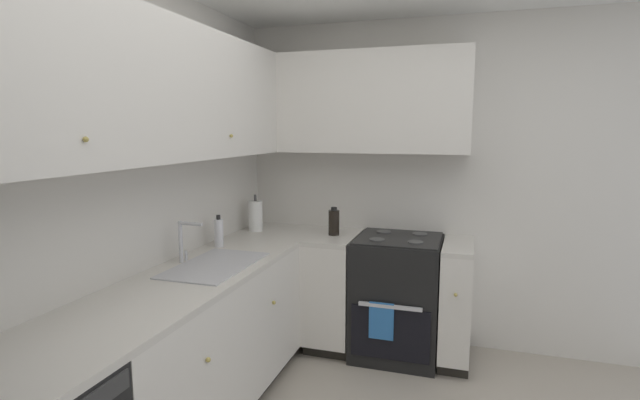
# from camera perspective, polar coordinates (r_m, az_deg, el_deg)

# --- Properties ---
(wall_back) EXTENTS (3.98, 0.05, 2.50)m
(wall_back) POSITION_cam_1_polar(r_m,az_deg,el_deg) (2.55, -26.74, -2.12)
(wall_back) COLOR silver
(wall_back) RESTS_ON ground_plane
(wall_right) EXTENTS (0.05, 3.24, 2.50)m
(wall_right) POSITION_cam_1_polar(r_m,az_deg,el_deg) (3.79, 14.77, 1.63)
(wall_right) COLOR silver
(wall_right) RESTS_ON ground_plane
(lower_cabinets_back) EXTENTS (1.78, 0.62, 0.85)m
(lower_cabinets_back) POSITION_cam_1_polar(r_m,az_deg,el_deg) (2.95, -14.50, -17.00)
(lower_cabinets_back) COLOR silver
(lower_cabinets_back) RESTS_ON ground_plane
(countertop_back) EXTENTS (2.99, 0.60, 0.03)m
(countertop_back) POSITION_cam_1_polar(r_m,az_deg,el_deg) (2.78, -14.81, -8.87)
(countertop_back) COLOR beige
(countertop_back) RESTS_ON lower_cabinets_back
(lower_cabinets_right) EXTENTS (0.62, 1.19, 0.85)m
(lower_cabinets_right) POSITION_cam_1_polar(r_m,az_deg,el_deg) (3.71, 6.90, -11.38)
(lower_cabinets_right) COLOR silver
(lower_cabinets_right) RESTS_ON ground_plane
(countertop_right) EXTENTS (0.60, 1.19, 0.03)m
(countertop_right) POSITION_cam_1_polar(r_m,az_deg,el_deg) (3.58, 7.01, -4.80)
(countertop_right) COLOR beige
(countertop_right) RESTS_ON lower_cabinets_right
(oven_range) EXTENTS (0.68, 0.62, 1.03)m
(oven_range) POSITION_cam_1_polar(r_m,az_deg,el_deg) (3.69, 9.21, -11.15)
(oven_range) COLOR black
(oven_range) RESTS_ON ground_plane
(upper_cabinets_back) EXTENTS (2.67, 0.34, 0.74)m
(upper_cabinets_back) POSITION_cam_1_polar(r_m,az_deg,el_deg) (2.62, -20.21, 12.25)
(upper_cabinets_back) COLOR silver
(upper_cabinets_right) EXTENTS (0.32, 1.74, 0.74)m
(upper_cabinets_right) POSITION_cam_1_polar(r_m,az_deg,el_deg) (3.68, 3.85, 11.46)
(upper_cabinets_right) COLOR silver
(sink) EXTENTS (0.68, 0.40, 0.10)m
(sink) POSITION_cam_1_polar(r_m,az_deg,el_deg) (2.93, -12.35, -8.40)
(sink) COLOR #B7B7BC
(sink) RESTS_ON countertop_back
(faucet) EXTENTS (0.07, 0.16, 0.25)m
(faucet) POSITION_cam_1_polar(r_m,az_deg,el_deg) (2.99, -15.92, -4.42)
(faucet) COLOR silver
(faucet) RESTS_ON countertop_back
(soap_bottle) EXTENTS (0.06, 0.06, 0.22)m
(soap_bottle) POSITION_cam_1_polar(r_m,az_deg,el_deg) (3.35, -11.97, -3.82)
(soap_bottle) COLOR silver
(soap_bottle) RESTS_ON countertop_back
(paper_towel_roll) EXTENTS (0.11, 0.11, 0.30)m
(paper_towel_roll) POSITION_cam_1_polar(r_m,az_deg,el_deg) (3.81, -7.68, -1.89)
(paper_towel_roll) COLOR white
(paper_towel_roll) RESTS_ON countertop_back
(oil_bottle) EXTENTS (0.08, 0.08, 0.21)m
(oil_bottle) POSITION_cam_1_polar(r_m,az_deg,el_deg) (3.64, 1.67, -2.66)
(oil_bottle) COLOR black
(oil_bottle) RESTS_ON countertop_right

